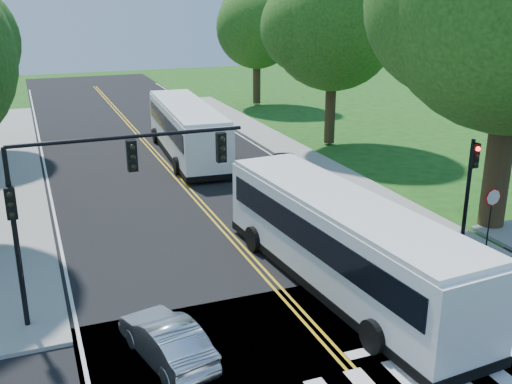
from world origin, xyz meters
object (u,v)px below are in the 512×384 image
bus_lead (341,241)px  dark_sedan (284,163)px  bus_follow (187,129)px  suv (352,211)px  hatchback (166,340)px  signal_ne (470,180)px  signal_nw (94,186)px

bus_lead → dark_sedan: bearing=-110.3°
bus_follow → suv: size_ratio=2.98×
hatchback → signal_ne: bearing=-179.8°
signal_nw → dark_sedan: size_ratio=1.68×
suv → bus_lead: bearing=77.4°
signal_nw → hatchback: size_ratio=1.88×
hatchback → dark_sedan: hatchback is taller
signal_ne → dark_sedan: 12.80m
signal_nw → dark_sedan: signal_nw is taller
bus_lead → dark_sedan: size_ratio=3.00×
bus_lead → bus_follow: bus_follow is taller
signal_nw → dark_sedan: (11.72, 12.37, -3.75)m
bus_follow → suv: bearing=108.3°
signal_nw → bus_lead: size_ratio=0.56×
signal_ne → bus_lead: (-6.12, -0.98, -1.23)m
signal_nw → dark_sedan: bearing=46.6°
signal_ne → dark_sedan: (-2.34, 12.36, -2.33)m
signal_nw → bus_follow: 19.93m
bus_lead → bus_follow: size_ratio=1.00×
signal_nw → signal_ne: (14.06, 0.01, -1.41)m
bus_lead → signal_ne: bearing=-175.4°
signal_nw → hatchback: bearing=-67.6°
signal_ne → hatchback: size_ratio=1.16×
bus_lead → bus_follow: bearing=-93.6°
suv → signal_nw: bearing=41.2°
hatchback → dark_sedan: bearing=-137.4°
bus_lead → hatchback: (-6.66, -2.13, -1.09)m
signal_ne → suv: (-2.70, 4.15, -2.36)m
signal_nw → hatchback: 5.02m
dark_sedan → bus_follow: bearing=-37.5°
bus_lead → bus_follow: (-0.29, 19.19, 0.01)m
bus_follow → hatchback: 22.27m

